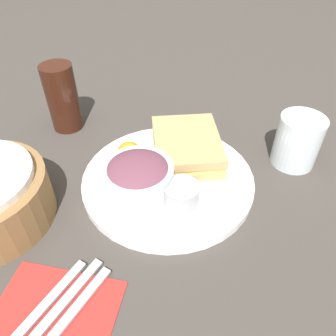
{
  "coord_description": "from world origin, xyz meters",
  "views": [
    {
      "loc": [
        -0.41,
        -0.08,
        0.41
      ],
      "look_at": [
        0.0,
        0.0,
        0.04
      ],
      "focal_mm": 35.0,
      "sensor_mm": 36.0,
      "label": 1
    }
  ],
  "objects_px": {
    "salad_bowl": "(138,175)",
    "knife": "(49,320)",
    "dressing_cup": "(182,194)",
    "water_glass": "(298,141)",
    "plate": "(168,180)",
    "spoon": "(39,312)",
    "sandwich": "(187,146)",
    "fork": "(60,328)",
    "drink_glass": "(62,98)"
  },
  "relations": [
    {
      "from": "fork",
      "to": "dressing_cup",
      "type": "bearing_deg",
      "value": 172.93
    },
    {
      "from": "plate",
      "to": "salad_bowl",
      "type": "relative_size",
      "value": 2.55
    },
    {
      "from": "sandwich",
      "to": "salad_bowl",
      "type": "bearing_deg",
      "value": 148.18
    },
    {
      "from": "drink_glass",
      "to": "knife",
      "type": "relative_size",
      "value": 0.74
    },
    {
      "from": "salad_bowl",
      "to": "knife",
      "type": "xyz_separation_m",
      "value": [
        -0.23,
        0.05,
        -0.04
      ]
    },
    {
      "from": "plate",
      "to": "dressing_cup",
      "type": "height_order",
      "value": "dressing_cup"
    },
    {
      "from": "sandwich",
      "to": "drink_glass",
      "type": "distance_m",
      "value": 0.28
    },
    {
      "from": "salad_bowl",
      "to": "drink_glass",
      "type": "relative_size",
      "value": 0.84
    },
    {
      "from": "sandwich",
      "to": "dressing_cup",
      "type": "relative_size",
      "value": 3.08
    },
    {
      "from": "dressing_cup",
      "to": "drink_glass",
      "type": "bearing_deg",
      "value": 56.76
    },
    {
      "from": "salad_bowl",
      "to": "dressing_cup",
      "type": "xyz_separation_m",
      "value": [
        -0.02,
        -0.07,
        -0.01
      ]
    },
    {
      "from": "plate",
      "to": "drink_glass",
      "type": "relative_size",
      "value": 2.15
    },
    {
      "from": "drink_glass",
      "to": "fork",
      "type": "bearing_deg",
      "value": -156.73
    },
    {
      "from": "drink_glass",
      "to": "water_glass",
      "type": "relative_size",
      "value": 1.44
    },
    {
      "from": "dressing_cup",
      "to": "knife",
      "type": "xyz_separation_m",
      "value": [
        -0.21,
        0.12,
        -0.03
      ]
    },
    {
      "from": "salad_bowl",
      "to": "fork",
      "type": "bearing_deg",
      "value": 172.24
    },
    {
      "from": "water_glass",
      "to": "sandwich",
      "type": "bearing_deg",
      "value": 101.95
    },
    {
      "from": "plate",
      "to": "dressing_cup",
      "type": "distance_m",
      "value": 0.07
    },
    {
      "from": "spoon",
      "to": "sandwich",
      "type": "bearing_deg",
      "value": 177.17
    },
    {
      "from": "sandwich",
      "to": "knife",
      "type": "xyz_separation_m",
      "value": [
        -0.33,
        0.11,
        -0.03
      ]
    },
    {
      "from": "knife",
      "to": "spoon",
      "type": "bearing_deg",
      "value": -90.0
    },
    {
      "from": "sandwich",
      "to": "water_glass",
      "type": "distance_m",
      "value": 0.2
    },
    {
      "from": "spoon",
      "to": "water_glass",
      "type": "xyz_separation_m",
      "value": [
        0.37,
        -0.33,
        0.04
      ]
    },
    {
      "from": "dressing_cup",
      "to": "knife",
      "type": "relative_size",
      "value": 0.31
    },
    {
      "from": "fork",
      "to": "spoon",
      "type": "bearing_deg",
      "value": -90.0
    },
    {
      "from": "sandwich",
      "to": "fork",
      "type": "height_order",
      "value": "sandwich"
    },
    {
      "from": "drink_glass",
      "to": "spoon",
      "type": "bearing_deg",
      "value": -160.4
    },
    {
      "from": "knife",
      "to": "dressing_cup",
      "type": "bearing_deg",
      "value": 168.79
    },
    {
      "from": "salad_bowl",
      "to": "fork",
      "type": "relative_size",
      "value": 0.65
    },
    {
      "from": "plate",
      "to": "knife",
      "type": "xyz_separation_m",
      "value": [
        -0.27,
        0.09,
        -0.0
      ]
    },
    {
      "from": "water_glass",
      "to": "knife",
      "type": "bearing_deg",
      "value": 140.42
    },
    {
      "from": "water_glass",
      "to": "fork",
      "type": "bearing_deg",
      "value": 142.43
    },
    {
      "from": "plate",
      "to": "water_glass",
      "type": "height_order",
      "value": "water_glass"
    },
    {
      "from": "dressing_cup",
      "to": "water_glass",
      "type": "relative_size",
      "value": 0.6
    },
    {
      "from": "salad_bowl",
      "to": "drink_glass",
      "type": "xyz_separation_m",
      "value": [
        0.17,
        0.21,
        0.02
      ]
    },
    {
      "from": "dressing_cup",
      "to": "spoon",
      "type": "relative_size",
      "value": 0.36
    },
    {
      "from": "sandwich",
      "to": "dressing_cup",
      "type": "distance_m",
      "value": 0.12
    },
    {
      "from": "salad_bowl",
      "to": "drink_glass",
      "type": "distance_m",
      "value": 0.27
    },
    {
      "from": "salad_bowl",
      "to": "spoon",
      "type": "height_order",
      "value": "salad_bowl"
    },
    {
      "from": "drink_glass",
      "to": "fork",
      "type": "distance_m",
      "value": 0.44
    },
    {
      "from": "plate",
      "to": "fork",
      "type": "bearing_deg",
      "value": 164.84
    },
    {
      "from": "dressing_cup",
      "to": "drink_glass",
      "type": "distance_m",
      "value": 0.34
    },
    {
      "from": "salad_bowl",
      "to": "spoon",
      "type": "xyz_separation_m",
      "value": [
        -0.22,
        0.07,
        -0.04
      ]
    },
    {
      "from": "fork",
      "to": "drink_glass",
      "type": "bearing_deg",
      "value": -137.92
    },
    {
      "from": "drink_glass",
      "to": "fork",
      "type": "height_order",
      "value": "drink_glass"
    },
    {
      "from": "spoon",
      "to": "water_glass",
      "type": "distance_m",
      "value": 0.49
    },
    {
      "from": "sandwich",
      "to": "plate",
      "type": "bearing_deg",
      "value": 161.75
    },
    {
      "from": "sandwich",
      "to": "knife",
      "type": "relative_size",
      "value": 0.94
    },
    {
      "from": "salad_bowl",
      "to": "knife",
      "type": "distance_m",
      "value": 0.24
    },
    {
      "from": "sandwich",
      "to": "spoon",
      "type": "height_order",
      "value": "sandwich"
    }
  ]
}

